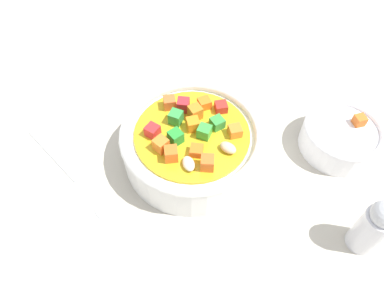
# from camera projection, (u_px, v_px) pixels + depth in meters

# --- Properties ---
(ground_plane) EXTENTS (1.40, 1.40, 0.02)m
(ground_plane) POSITION_uv_depth(u_px,v_px,m) (192.00, 161.00, 0.50)
(ground_plane) COLOR #BAB2A0
(soup_bowl_main) EXTENTS (0.18, 0.18, 0.07)m
(soup_bowl_main) POSITION_uv_depth(u_px,v_px,m) (192.00, 143.00, 0.46)
(soup_bowl_main) COLOR white
(soup_bowl_main) RESTS_ON ground_plane
(spoon) EXTENTS (0.05, 0.19, 0.01)m
(spoon) POSITION_uv_depth(u_px,v_px,m) (78.00, 182.00, 0.46)
(spoon) COLOR silver
(spoon) RESTS_ON ground_plane
(side_bowl_small) EXTENTS (0.11, 0.11, 0.05)m
(side_bowl_small) POSITION_uv_depth(u_px,v_px,m) (341.00, 136.00, 0.48)
(side_bowl_small) COLOR white
(side_bowl_small) RESTS_ON ground_plane
(pepper_shaker) EXTENTS (0.03, 0.03, 0.09)m
(pepper_shaker) POSITION_uv_depth(u_px,v_px,m) (374.00, 226.00, 0.38)
(pepper_shaker) COLOR silver
(pepper_shaker) RESTS_ON ground_plane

